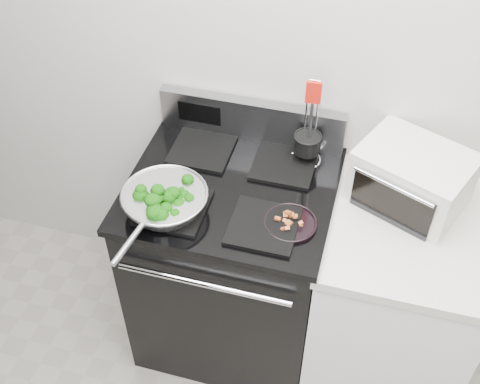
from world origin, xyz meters
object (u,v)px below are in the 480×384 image
(utensil_holder, at_px, (307,147))
(skillet, at_px, (165,200))
(gas_range, at_px, (232,262))
(bacon_plate, at_px, (290,221))
(toaster_oven, at_px, (412,178))

(utensil_holder, bearing_deg, skillet, -141.57)
(gas_range, distance_m, utensil_holder, 0.62)
(bacon_plate, height_order, utensil_holder, utensil_holder)
(skillet, height_order, bacon_plate, skillet)
(skillet, relative_size, toaster_oven, 1.06)
(gas_range, height_order, toaster_oven, toaster_oven)
(gas_range, xyz_separation_m, skillet, (-0.20, -0.19, 0.51))
(gas_range, relative_size, utensil_holder, 2.96)
(gas_range, bearing_deg, bacon_plate, -27.72)
(skillet, distance_m, bacon_plate, 0.46)
(gas_range, xyz_separation_m, toaster_oven, (0.65, 0.13, 0.54))
(skillet, relative_size, utensil_holder, 1.32)
(utensil_holder, relative_size, toaster_oven, 0.81)
(gas_range, height_order, utensil_holder, utensil_holder)
(skillet, xyz_separation_m, toaster_oven, (0.85, 0.32, 0.03))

